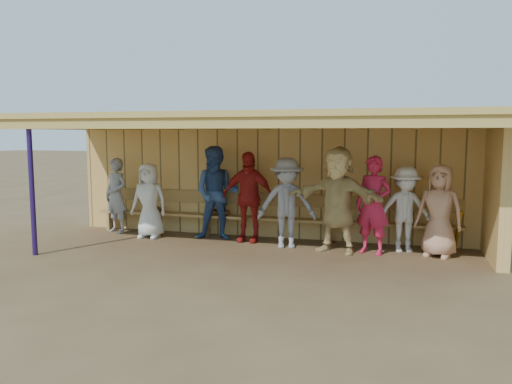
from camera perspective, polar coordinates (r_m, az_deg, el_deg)
ground at (r=9.31m, az=-0.60°, el=-6.68°), size 90.00×90.00×0.00m
player_a at (r=11.25m, az=-15.67°, el=-0.38°), size 0.69×0.57×1.63m
player_b at (r=10.54m, az=-12.12°, el=-0.96°), size 0.78×0.53×1.55m
player_c at (r=10.14m, az=-4.50°, el=-0.12°), size 1.04×0.88×1.90m
player_d at (r=9.93m, az=-0.94°, el=-0.55°), size 1.06×0.46×1.80m
player_e at (r=9.42m, az=3.52°, el=-1.25°), size 1.23×0.90×1.70m
player_f at (r=9.13m, az=9.27°, el=-0.86°), size 1.88×1.03×1.93m
player_g at (r=9.14m, az=13.25°, el=-1.47°), size 0.76×0.64×1.77m
player_h at (r=9.24m, az=20.23°, el=-2.05°), size 0.92×0.76×1.63m
player_extra at (r=9.47m, az=16.66°, el=-1.91°), size 1.12×0.80×1.56m
dugout_structure at (r=9.63m, az=2.79°, el=3.96°), size 8.80×3.20×2.50m
bench at (r=10.26m, az=1.19°, el=-2.42°), size 7.60×0.34×0.93m
dugout_equipment at (r=10.31m, az=-2.16°, el=-2.59°), size 6.34×0.62×0.80m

